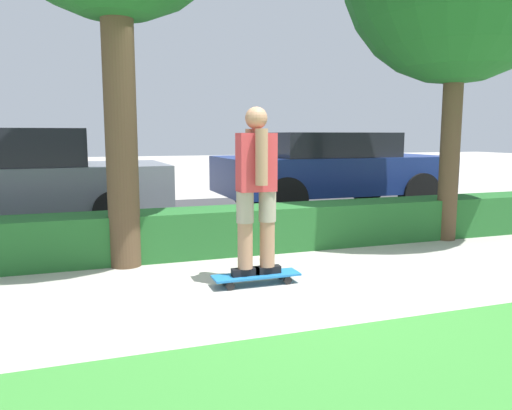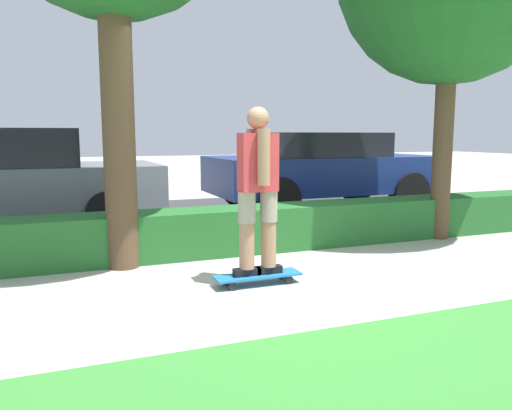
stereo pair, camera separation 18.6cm
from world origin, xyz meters
The scene contains 7 objects.
ground_plane centered at (0.00, 0.00, 0.00)m, with size 60.00×60.00×0.00m, color #ADA89E.
street_asphalt centered at (0.00, 4.20, 0.00)m, with size 12.85×5.00×0.01m.
hedge_row centered at (0.00, 1.60, 0.27)m, with size 12.85×0.60×0.54m.
skateboard centered at (-0.21, 0.23, 0.08)m, with size 0.84×0.24×0.10m.
skater_person centered at (-0.21, 0.23, 0.94)m, with size 0.48×0.40×1.58m.
parked_car_front centered at (-2.76, 4.17, 0.78)m, with size 4.57×2.07×1.51m.
parked_car_middle centered at (2.61, 4.15, 0.80)m, with size 4.21×1.99×1.46m.
Camera 1 is at (-1.72, -4.14, 1.42)m, focal length 35.00 mm.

